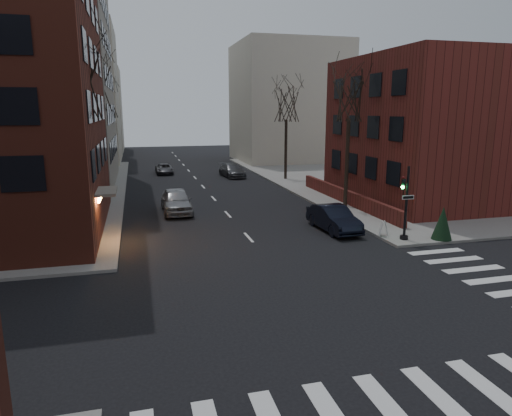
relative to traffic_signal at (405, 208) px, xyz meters
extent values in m
plane|color=black|center=(-7.94, -8.99, -1.91)|extent=(160.00, 160.00, 0.00)
cube|color=gray|center=(21.06, 21.01, -1.83)|extent=(44.00, 44.00, 0.15)
cube|color=maroon|center=(8.56, 10.01, 3.59)|extent=(12.00, 14.00, 11.00)
cube|color=maroon|center=(1.36, 10.01, -1.26)|extent=(0.35, 16.00, 1.00)
cube|color=#BCB09F|center=(-22.94, 46.01, 7.09)|extent=(14.00, 16.00, 18.00)
cube|color=#BCB09F|center=(7.06, 41.01, 6.09)|extent=(14.00, 14.00, 16.00)
cube|color=#BCB09F|center=(-20.94, 63.01, 5.09)|extent=(10.00, 12.00, 14.00)
cylinder|color=black|center=(0.06, 0.01, 0.24)|extent=(0.14, 0.14, 4.00)
cylinder|color=black|center=(0.06, 0.01, -1.66)|extent=(0.44, 0.44, 0.20)
imported|color=black|center=(-0.19, 0.01, 1.09)|extent=(0.16, 0.20, 1.00)
sphere|color=#19FF4C|center=(-0.26, -0.04, 1.14)|extent=(0.18, 0.18, 0.18)
cube|color=white|center=(0.06, -0.11, 0.59)|extent=(0.70, 0.03, 0.22)
cylinder|color=#2D231C|center=(-16.74, 5.01, 1.57)|extent=(0.28, 0.28, 6.65)
cylinder|color=#2D231C|center=(-16.74, 17.01, 1.74)|extent=(0.28, 0.28, 7.00)
cylinder|color=#2D231C|center=(-16.74, 31.01, 1.39)|extent=(0.28, 0.28, 6.30)
cylinder|color=#2D231C|center=(0.86, 9.01, 1.39)|extent=(0.28, 0.28, 6.30)
cylinder|color=#2D231C|center=(0.86, 23.01, 1.22)|extent=(0.28, 0.28, 5.95)
cylinder|color=black|center=(-16.14, 13.01, 1.24)|extent=(0.12, 0.12, 6.00)
sphere|color=#FFA54C|center=(-16.14, 13.01, 4.34)|extent=(0.36, 0.36, 0.36)
cylinder|color=black|center=(-16.14, 33.01, 1.24)|extent=(0.12, 0.12, 6.00)
sphere|color=#FFA54C|center=(-16.14, 33.01, 4.34)|extent=(0.36, 0.36, 0.36)
imported|color=black|center=(-2.69, 3.15, -1.15)|extent=(1.84, 4.66, 1.51)
imported|color=gray|center=(-11.30, 10.50, -1.07)|extent=(1.99, 4.94, 1.68)
imported|color=#434348|center=(-3.98, 26.57, -1.21)|extent=(2.46, 4.97, 1.39)
imported|color=#403F44|center=(-10.89, 30.86, -1.35)|extent=(1.91, 4.05, 1.12)
cube|color=silver|center=(-0.64, 0.97, -1.34)|extent=(0.54, 0.62, 0.83)
cone|color=black|center=(2.05, -0.49, -0.86)|extent=(1.16, 1.16, 1.80)
camera|label=1|loc=(-13.82, -21.13, 5.15)|focal=32.00mm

